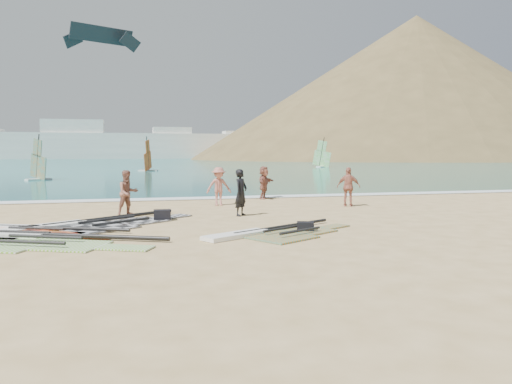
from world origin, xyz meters
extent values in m
plane|color=tan|center=(0.00, 0.00, 0.00)|extent=(300.00, 300.00, 0.00)
cube|color=#0D595E|center=(0.00, 132.00, 0.00)|extent=(300.00, 240.00, 0.06)
cube|color=white|center=(0.00, 12.30, 0.00)|extent=(300.00, 1.20, 0.04)
cube|color=white|center=(-20.00, 150.00, 4.03)|extent=(160.00, 8.00, 8.00)
cube|color=white|center=(-20.00, 150.00, 6.03)|extent=(18.00, 7.00, 12.00)
cube|color=white|center=(10.00, 150.00, 5.03)|extent=(12.00, 7.00, 10.00)
cube|color=white|center=(35.00, 150.00, 4.53)|extent=(16.00, 7.00, 9.00)
cube|color=white|center=(55.00, 150.00, 5.53)|extent=(10.00, 7.00, 11.00)
cone|color=olive|center=(85.00, 130.00, 0.00)|extent=(143.00, 143.00, 45.00)
cone|color=olive|center=(120.00, 140.00, 0.00)|extent=(70.00, 70.00, 28.00)
cube|color=black|center=(-4.55, 3.41, 0.02)|extent=(3.01, 3.06, 0.04)
cube|color=black|center=(-3.08, 4.50, 0.02)|extent=(2.17, 2.15, 0.04)
cube|color=black|center=(-1.89, 5.39, 0.02)|extent=(1.51, 1.37, 0.04)
cylinder|color=black|center=(-3.97, 5.12, 0.10)|extent=(4.29, 3.24, 0.13)
cylinder|color=black|center=(-4.15, 4.21, 0.16)|extent=(1.80, 1.37, 0.09)
cylinder|color=black|center=(-3.67, 3.57, 0.16)|extent=(1.80, 1.37, 0.09)
cube|color=white|center=(-5.99, 3.62, 0.06)|extent=(2.64, 2.23, 0.12)
cube|color=#68BA1B|center=(-6.51, 1.05, 0.02)|extent=(2.80, 2.91, 0.04)
cube|color=#68BA1B|center=(-4.87, 0.28, 0.02)|extent=(2.06, 2.00, 0.04)
cube|color=#68BA1B|center=(-3.54, -0.34, 0.02)|extent=(1.52, 1.19, 0.04)
cylinder|color=black|center=(-4.75, 1.35, 0.10)|extent=(4.78, 2.31, 0.12)
cylinder|color=black|center=(-5.63, 1.07, 0.16)|extent=(1.99, 0.99, 0.09)
cylinder|color=black|center=(-5.96, 0.35, 0.16)|extent=(1.99, 0.99, 0.09)
cube|color=white|center=(-7.01, 2.40, 0.06)|extent=(2.77, 1.81, 0.12)
cube|color=orange|center=(0.65, 0.32, 0.02)|extent=(2.34, 2.40, 0.04)
cube|color=orange|center=(1.91, 1.05, 0.02)|extent=(1.70, 1.67, 0.04)
cube|color=orange|center=(2.93, 1.65, 0.02)|extent=(1.22, 1.02, 0.04)
cylinder|color=black|center=(1.26, 1.62, 0.10)|extent=(3.67, 2.20, 0.10)
cylinder|color=black|center=(1.04, 0.91, 0.16)|extent=(1.53, 0.94, 0.07)
cylinder|color=black|center=(1.36, 0.36, 0.16)|extent=(1.53, 0.94, 0.07)
cube|color=white|center=(-0.47, 0.61, 0.06)|extent=(2.19, 1.62, 0.12)
cube|color=red|center=(-6.88, 2.70, 0.02)|extent=(2.35, 2.44, 0.04)
cube|color=red|center=(-5.50, 2.06, 0.02)|extent=(1.72, 1.68, 0.04)
cube|color=red|center=(-4.39, 1.54, 0.02)|extent=(1.27, 1.00, 0.04)
cylinder|color=black|center=(-5.40, 2.95, 0.10)|extent=(4.00, 1.94, 0.10)
cylinder|color=black|center=(-6.14, 2.72, 0.16)|extent=(1.67, 0.83, 0.08)
cylinder|color=black|center=(-6.42, 2.12, 0.16)|extent=(1.67, 0.83, 0.08)
cube|color=white|center=(-7.29, 3.83, 0.06)|extent=(2.32, 1.52, 0.12)
cube|color=black|center=(-2.30, 4.69, 0.19)|extent=(0.61, 0.46, 0.38)
cube|color=black|center=(1.76, 1.03, 0.15)|extent=(0.60, 0.51, 0.31)
imported|color=black|center=(0.68, 5.22, 0.89)|extent=(0.75, 0.77, 1.78)
imported|color=#945D4B|center=(-3.48, 6.59, 0.86)|extent=(1.03, 0.94, 1.72)
imported|color=#B96A5C|center=(0.49, 9.01, 0.87)|extent=(1.13, 0.65, 1.74)
imported|color=#B36A55|center=(6.02, 7.23, 0.87)|extent=(1.10, 0.86, 1.74)
imported|color=#945545|center=(3.28, 11.50, 0.84)|extent=(1.34, 1.55, 1.69)
cube|color=white|center=(-10.84, 31.81, 0.09)|extent=(2.06, 1.81, 0.12)
cube|color=orange|center=(-10.84, 31.81, 1.13)|extent=(1.67, 2.09, 2.33)
cube|color=orange|center=(-10.84, 31.81, 2.74)|extent=(0.96, 1.19, 1.62)
cylinder|color=black|center=(-10.84, 31.81, 2.02)|extent=(0.53, 0.63, 3.70)
cube|color=white|center=(-1.24, 49.17, 0.10)|extent=(2.43, 1.45, 0.14)
cube|color=#CB0703|center=(-1.24, 49.17, 1.24)|extent=(1.05, 2.71, 2.55)
cube|color=#CB0703|center=(-1.24, 49.17, 2.99)|extent=(0.62, 1.54, 1.77)
cylinder|color=black|center=(-1.24, 49.17, 2.21)|extent=(0.37, 0.79, 4.05)
cube|color=white|center=(24.82, 57.65, 0.10)|extent=(2.30, 2.26, 0.15)
cube|color=green|center=(24.82, 57.65, 1.32)|extent=(2.17, 2.25, 2.72)
cube|color=green|center=(24.82, 57.65, 3.19)|extent=(1.24, 1.28, 1.89)
cylinder|color=black|center=(24.82, 57.65, 2.36)|extent=(0.67, 0.69, 4.32)
cube|color=#222327|center=(-6.28, 49.72, 16.21)|extent=(7.20, 4.14, 1.82)
cube|color=#222327|center=(-9.19, 48.31, 15.51)|extent=(2.10, 1.79, 2.31)
cube|color=#222327|center=(-3.37, 51.12, 15.51)|extent=(2.60, 1.22, 2.31)
camera|label=1|loc=(-3.39, -13.15, 2.45)|focal=35.00mm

